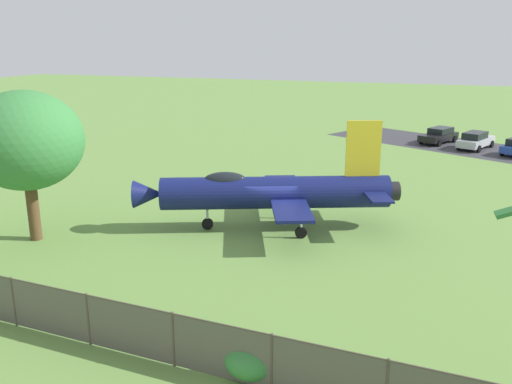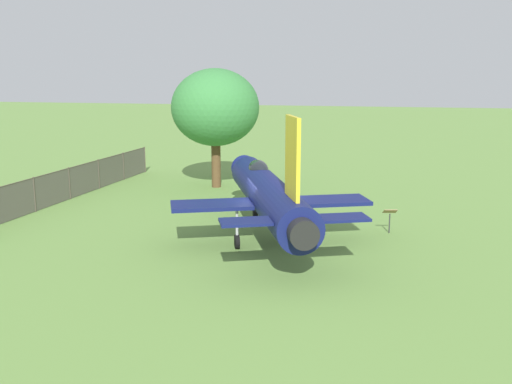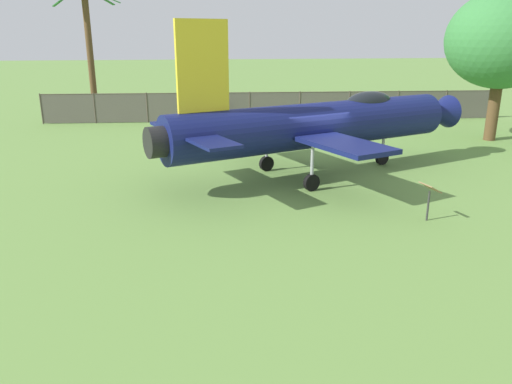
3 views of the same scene
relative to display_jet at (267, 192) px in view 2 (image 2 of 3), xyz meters
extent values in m
plane|color=#668E42|center=(-0.34, -0.14, -2.03)|extent=(200.00, 200.00, 0.00)
cylinder|color=#111951|center=(-0.34, -0.14, -0.05)|extent=(11.71, 6.04, 1.70)
cone|color=#111951|center=(5.75, 2.32, -0.05)|extent=(2.02, 1.94, 1.44)
cylinder|color=black|center=(-6.11, -2.47, -0.05)|extent=(0.94, 1.17, 1.02)
ellipsoid|color=black|center=(2.09, 0.85, 0.67)|extent=(2.38, 1.66, 0.84)
cube|color=yellow|center=(-4.55, -1.84, 2.25)|extent=(1.72, 0.80, 2.91)
cube|color=#111951|center=(-1.85, 1.99, -0.26)|extent=(2.93, 3.81, 0.16)
cube|color=#111951|center=(0.05, -2.71, -0.26)|extent=(2.93, 3.81, 0.16)
cube|color=#111951|center=(-5.65, -0.39, 0.12)|extent=(1.69, 2.08, 0.10)
cube|color=#111951|center=(-4.34, -3.64, 0.12)|extent=(1.69, 2.08, 0.10)
cylinder|color=#A5A8AD|center=(2.98, 1.20, -0.97)|extent=(0.12, 0.12, 1.51)
cylinder|color=black|center=(2.98, 1.20, -1.73)|extent=(0.62, 0.39, 0.60)
cylinder|color=#A5A8AD|center=(-2.03, 0.85, -0.97)|extent=(0.12, 0.12, 1.51)
cylinder|color=black|center=(-2.03, 0.85, -1.73)|extent=(0.62, 0.39, 0.60)
cylinder|color=#A5A8AD|center=(-0.87, -2.02, -0.97)|extent=(0.12, 0.12, 1.51)
cylinder|color=black|center=(-0.87, -2.02, -1.73)|extent=(0.62, 0.39, 0.60)
cylinder|color=brown|center=(10.51, 5.43, -0.27)|extent=(0.58, 0.58, 3.51)
ellipsoid|color=#387F3D|center=(10.51, 5.43, 3.02)|extent=(5.58, 5.47, 4.80)
cylinder|color=#4C4238|center=(14.79, 12.11, -1.10)|extent=(0.08, 0.08, 1.86)
cylinder|color=#4C4238|center=(11.59, 12.28, -1.10)|extent=(0.08, 0.08, 1.86)
cylinder|color=#4C4238|center=(8.38, 12.46, -1.10)|extent=(0.08, 0.08, 1.86)
cylinder|color=#4C4238|center=(5.17, 12.64, -1.10)|extent=(0.08, 0.08, 1.86)
cylinder|color=#4C4238|center=(1.97, 12.82, -1.10)|extent=(0.08, 0.08, 1.86)
cylinder|color=#4C4238|center=(0.36, 12.91, -0.22)|extent=(28.86, 1.65, 0.05)
cube|color=#59544C|center=(0.36, 12.91, -1.10)|extent=(28.85, 1.62, 1.79)
cylinder|color=#333333|center=(1.82, -5.35, -1.58)|extent=(0.06, 0.06, 0.90)
cube|color=olive|center=(1.82, -5.35, -1.01)|extent=(0.51, 0.67, 0.25)
camera|label=1|loc=(-8.52, 26.06, 7.77)|focal=38.25mm
camera|label=2|loc=(-24.75, -5.02, 5.25)|focal=41.11mm
camera|label=3|loc=(-5.02, -18.26, 3.20)|focal=34.67mm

